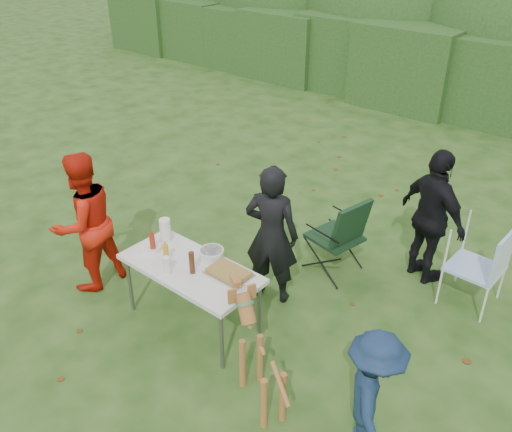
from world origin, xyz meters
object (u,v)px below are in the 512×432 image
Objects in this scene: person_black_puffy at (432,218)px; ketchup_bottle at (153,243)px; person_cook at (272,235)px; lawn_chair at (475,265)px; camping_chair at (335,233)px; person_red_jacket at (84,223)px; paper_towel_roll at (165,230)px; dog at (262,363)px; beer_bottle at (192,263)px; folding_table at (191,271)px; child at (373,397)px; mustard_bottle at (166,253)px.

ketchup_bottle is (-2.00, -2.43, 0.03)m from person_black_puffy.
person_cook reaches higher than lawn_chair.
camping_chair reaches higher than lawn_chair.
person_red_jacket reaches higher than paper_towel_roll.
lawn_chair reaches higher than dog.
paper_towel_roll is at bearing 159.93° from beer_bottle.
camping_chair reaches higher than dog.
folding_table is 1.22× the size of child.
person_cook is 2.10m from person_red_jacket.
folding_table is 1.51× the size of lawn_chair.
person_cook reaches higher than ketchup_bottle.
lawn_chair is 3.35m from mustard_bottle.
person_red_jacket is 2.68m from dog.
person_red_jacket is 1.67× the size of lawn_chair.
camping_chair is (-1.63, 2.01, -0.11)m from child.
person_cook is at bearing -26.81° from dog.
child is (1.87, -1.09, -0.20)m from person_cook.
lawn_chair is 3.40m from paper_towel_roll.
beer_bottle is at bearing 83.91° from person_black_puffy.
beer_bottle is (0.35, 0.03, 0.02)m from mustard_bottle.
dog is 3.84× the size of paper_towel_roll.
ketchup_bottle is at bearing -179.38° from beer_bottle.
beer_bottle is at bearing 5.30° from mustard_bottle.
person_cook is 1.88m from person_black_puffy.
mustard_bottle is (-1.49, 0.27, 0.37)m from dog.
person_cook is 1.15m from mustard_bottle.
dog is 4.15× the size of beer_bottle.
mustard_bottle is at bearing 78.03° from camping_chair.
ketchup_bottle is (-2.59, -2.33, 0.35)m from lawn_chair.
folding_table is 1.47× the size of camping_chair.
beer_bottle is at bearing 87.09° from camping_chair.
mustard_bottle is (-2.46, 0.10, 0.22)m from child.
person_cook is at bearing 24.92° from child.
camping_chair is 1.02× the size of lawn_chair.
mustard_bottle is at bearing 38.62° from person_cook.
folding_table is at bearing 100.08° from person_red_jacket.
ketchup_bottle is 0.92× the size of beer_bottle.
paper_towel_roll is at bearing 70.74° from person_black_puffy.
child reaches higher than beer_bottle.
person_red_jacket is at bearing 56.13° from child.
person_black_puffy is 3.14m from ketchup_bottle.
person_cook is 1.33× the size of child.
beer_bottle is (-0.24, -0.96, 0.04)m from person_cook.
person_cook is 1.65× the size of lawn_chair.
person_black_puffy reaches higher than lawn_chair.
folding_table is 1.50× the size of dog.
ketchup_bottle is (0.94, 0.19, 0.02)m from person_red_jacket.
mustard_bottle is 0.77× the size of paper_towel_roll.
beer_bottle is 0.92× the size of paper_towel_roll.
lawn_chair is 3.82× the size of paper_towel_roll.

